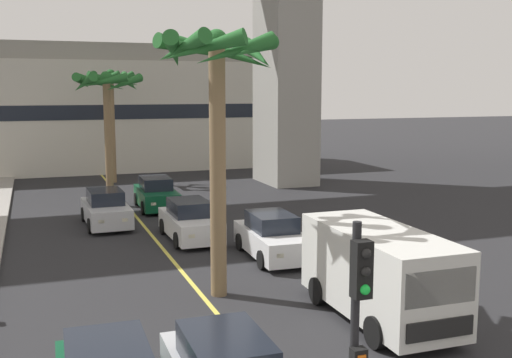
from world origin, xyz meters
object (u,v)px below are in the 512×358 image
(palm_tree_far_median, at_px, (111,91))
(palm_tree_near_median, at_px, (106,96))
(car_queue_third, at_px, (156,194))
(traffic_light_median_near, at_px, (357,333))
(car_queue_sixth, at_px, (190,221))
(car_queue_fourth, at_px, (273,237))
(delivery_van, at_px, (379,271))
(car_queue_fifth, at_px, (106,209))
(palm_tree_mid_median, at_px, (217,84))

(palm_tree_far_median, bearing_deg, palm_tree_near_median, -98.56)
(car_queue_third, xyz_separation_m, traffic_light_median_near, (-1.74, -23.26, 1.99))
(car_queue_sixth, bearing_deg, car_queue_third, 90.41)
(traffic_light_median_near, height_order, palm_tree_far_median, palm_tree_far_median)
(traffic_light_median_near, bearing_deg, car_queue_third, 85.73)
(car_queue_third, distance_m, car_queue_fourth, 10.52)
(traffic_light_median_near, distance_m, palm_tree_near_median, 25.15)
(traffic_light_median_near, relative_size, palm_tree_near_median, 0.62)
(car_queue_fourth, height_order, palm_tree_near_median, palm_tree_near_median)
(car_queue_third, distance_m, palm_tree_near_median, 5.53)
(delivery_van, height_order, palm_tree_near_median, palm_tree_near_median)
(car_queue_sixth, xyz_separation_m, delivery_van, (2.46, -10.07, 0.57))
(car_queue_fourth, relative_size, palm_tree_near_median, 0.62)
(car_queue_third, height_order, palm_tree_far_median, palm_tree_far_median)
(car_queue_fourth, height_order, delivery_van, delivery_van)
(car_queue_fifth, height_order, traffic_light_median_near, traffic_light_median_near)
(delivery_van, distance_m, palm_tree_near_median, 19.56)
(car_queue_fifth, bearing_deg, car_queue_third, 47.95)
(car_queue_fifth, height_order, car_queue_sixth, same)
(car_queue_third, distance_m, delivery_van, 17.00)
(delivery_van, bearing_deg, car_queue_fifth, 111.10)
(delivery_van, height_order, traffic_light_median_near, traffic_light_median_near)
(delivery_van, bearing_deg, palm_tree_far_median, 97.28)
(car_queue_fifth, height_order, delivery_van, delivery_van)
(palm_tree_near_median, bearing_deg, palm_tree_mid_median, -85.27)
(car_queue_fifth, relative_size, palm_tree_mid_median, 0.55)
(traffic_light_median_near, height_order, palm_tree_near_median, palm_tree_near_median)
(car_queue_sixth, distance_m, palm_tree_near_median, 9.98)
(car_queue_fourth, xyz_separation_m, palm_tree_mid_median, (-2.93, -3.24, 5.32))
(palm_tree_mid_median, bearing_deg, delivery_van, -44.70)
(car_queue_sixth, height_order, palm_tree_near_median, palm_tree_near_median)
(delivery_van, bearing_deg, traffic_light_median_near, -123.38)
(car_queue_third, distance_m, palm_tree_mid_median, 14.58)
(car_queue_third, height_order, car_queue_fourth, same)
(car_queue_sixth, bearing_deg, delivery_van, -76.26)
(palm_tree_mid_median, bearing_deg, palm_tree_near_median, 94.73)
(car_queue_fifth, xyz_separation_m, palm_tree_near_median, (0.73, 4.82, 4.84))
(palm_tree_far_median, bearing_deg, delivery_van, -82.72)
(palm_tree_mid_median, distance_m, palm_tree_far_median, 23.16)
(delivery_van, height_order, palm_tree_far_median, palm_tree_far_median)
(car_queue_fourth, height_order, palm_tree_far_median, palm_tree_far_median)
(car_queue_fourth, distance_m, palm_tree_far_median, 20.77)
(delivery_van, bearing_deg, palm_tree_near_median, 103.82)
(car_queue_third, relative_size, palm_tree_far_median, 0.58)
(car_queue_fifth, distance_m, traffic_light_median_near, 20.29)
(car_queue_fifth, xyz_separation_m, car_queue_sixth, (2.83, -3.66, 0.00))
(palm_tree_near_median, xyz_separation_m, palm_tree_mid_median, (1.27, -15.28, 0.48))
(car_queue_fourth, bearing_deg, car_queue_sixth, 120.49)
(car_queue_fourth, height_order, palm_tree_mid_median, palm_tree_mid_median)
(traffic_light_median_near, relative_size, palm_tree_mid_median, 0.56)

